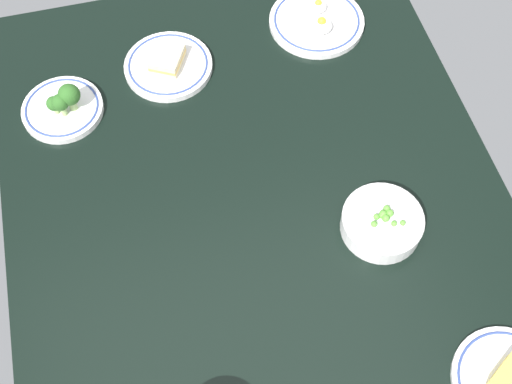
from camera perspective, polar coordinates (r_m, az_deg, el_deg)
name	(u,v)px	position (r cm, az deg, el deg)	size (l,w,h in cm)	color
dining_table	(256,202)	(139.02, 0.00, -0.84)	(127.90, 101.04, 4.00)	black
plate_eggs	(317,21)	(166.45, 5.18, 14.22)	(22.72, 22.72, 5.21)	white
plate_cheese	(508,381)	(129.55, 20.56, -14.71)	(19.60, 19.60, 4.01)	white
plate_broccoli	(63,107)	(153.47, -16.02, 6.97)	(17.73, 17.73, 8.61)	white
plate_sandwich	(168,65)	(157.55, -7.45, 10.64)	(20.15, 20.15, 4.72)	white
bowl_peas	(382,222)	(133.92, 10.61, -2.54)	(16.11, 16.11, 5.76)	white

